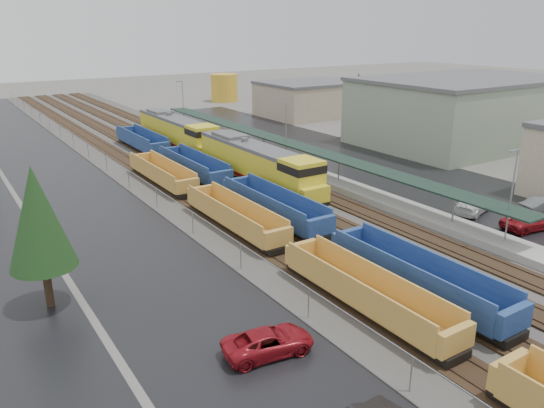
{
  "coord_description": "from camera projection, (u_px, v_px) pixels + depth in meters",
  "views": [
    {
      "loc": [
        -26.42,
        -1.99,
        16.54
      ],
      "look_at": [
        -2.86,
        34.12,
        2.0
      ],
      "focal_mm": 35.0,
      "sensor_mm": 36.0,
      "label": 1
    }
  ],
  "objects": [
    {
      "name": "trackbed",
      "position": [
        181.0,
        160.0,
        68.12
      ],
      "size": [
        14.6,
        160.0,
        0.22
      ],
      "color": "black",
      "rests_on": "ground"
    },
    {
      "name": "tree_west_near",
      "position": [
        38.0,
        218.0,
        31.11
      ],
      "size": [
        3.96,
        3.96,
        9.0
      ],
      "color": "#332316",
      "rests_on": "ground"
    },
    {
      "name": "chainlink_fence",
      "position": [
        110.0,
        161.0,
        61.49
      ],
      "size": [
        0.08,
        160.04,
        2.02
      ],
      "color": "gray",
      "rests_on": "ground"
    },
    {
      "name": "east_commuter_lot",
      "position": [
        345.0,
        157.0,
        70.07
      ],
      "size": [
        16.0,
        100.0,
        0.02
      ],
      "primitive_type": "cube",
      "color": "black",
      "rests_on": "ground"
    },
    {
      "name": "station_platform",
      "position": [
        286.0,
        162.0,
        64.92
      ],
      "size": [
        3.0,
        80.0,
        8.0
      ],
      "color": "#9E9B93",
      "rests_on": "ground"
    },
    {
      "name": "well_string_blue",
      "position": [
        334.0,
        238.0,
        40.42
      ],
      "size": [
        2.75,
        97.67,
        2.44
      ],
      "color": "navy",
      "rests_on": "ground"
    },
    {
      "name": "parked_car_west_c",
      "position": [
        268.0,
        342.0,
        27.97
      ],
      "size": [
        2.96,
        5.22,
        1.37
      ],
      "primitive_type": "imported",
      "rotation": [
        0.0,
        0.0,
        1.43
      ],
      "color": "maroon",
      "rests_on": "ground"
    },
    {
      "name": "storage_tank",
      "position": [
        224.0,
        88.0,
        121.19
      ],
      "size": [
        6.13,
        6.13,
        6.13
      ],
      "primitive_type": "cylinder",
      "color": "gold",
      "rests_on": "ground"
    },
    {
      "name": "distant_hills",
      "position": [
        130.0,
        69.0,
        210.94
      ],
      "size": [
        301.0,
        140.0,
        25.2
      ],
      "color": "#45513F",
      "rests_on": "ground"
    },
    {
      "name": "west_parking_lot",
      "position": [
        59.0,
        178.0,
        60.4
      ],
      "size": [
        10.0,
        160.0,
        0.02
      ],
      "primitive_type": "cube",
      "color": "black",
      "rests_on": "ground"
    },
    {
      "name": "locomotive_trail",
      "position": [
        178.0,
        133.0,
        72.44
      ],
      "size": [
        3.28,
        21.62,
        4.89
      ],
      "color": "black",
      "rests_on": "ground"
    },
    {
      "name": "locomotive_lead",
      "position": [
        259.0,
        165.0,
        55.77
      ],
      "size": [
        3.28,
        21.62,
        4.89
      ],
      "color": "black",
      "rests_on": "ground"
    },
    {
      "name": "parked_car_east_b",
      "position": [
        529.0,
        222.0,
        45.08
      ],
      "size": [
        3.05,
        5.25,
        1.37
      ],
      "primitive_type": "imported",
      "rotation": [
        0.0,
        0.0,
        1.41
      ],
      "color": "maroon",
      "rests_on": "ground"
    },
    {
      "name": "industrial_buildings",
      "position": [
        466.0,
        117.0,
        75.12
      ],
      "size": [
        32.52,
        75.3,
        9.5
      ],
      "color": "tan",
      "rests_on": "ground"
    },
    {
      "name": "tree_east",
      "position": [
        358.0,
        97.0,
        79.01
      ],
      "size": [
        4.4,
        4.4,
        10.0
      ],
      "color": "#332316",
      "rests_on": "ground"
    },
    {
      "name": "ballast_strip",
      "position": [
        181.0,
        161.0,
        68.15
      ],
      "size": [
        20.0,
        160.0,
        0.08
      ],
      "primitive_type": "cube",
      "color": "#302D2B",
      "rests_on": "ground"
    },
    {
      "name": "parked_car_east_c",
      "position": [
        473.0,
        205.0,
        49.07
      ],
      "size": [
        3.56,
        5.65,
        1.53
      ],
      "primitive_type": "imported",
      "rotation": [
        0.0,
        0.0,
        1.86
      ],
      "color": "white",
      "rests_on": "ground"
    },
    {
      "name": "well_string_yellow",
      "position": [
        366.0,
        294.0,
        32.09
      ],
      "size": [
        2.53,
        78.67,
        2.25
      ],
      "color": "gold",
      "rests_on": "ground"
    }
  ]
}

